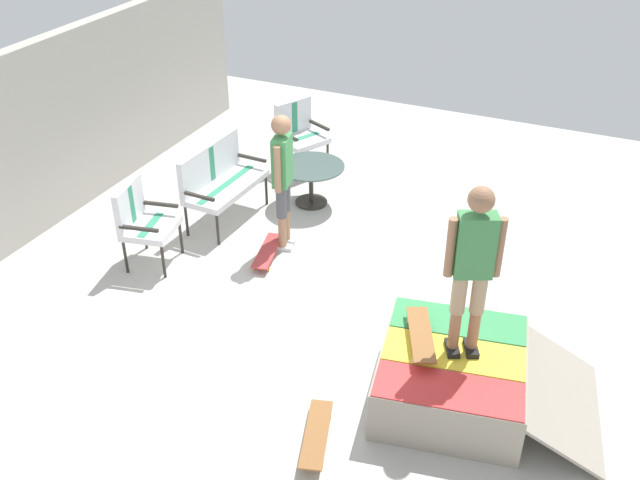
{
  "coord_description": "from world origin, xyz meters",
  "views": [
    {
      "loc": [
        -5.98,
        -2.61,
        4.83
      ],
      "look_at": [
        0.09,
        0.13,
        0.7
      ],
      "focal_mm": 40.81,
      "sensor_mm": 36.0,
      "label": 1
    }
  ],
  "objects_px": {
    "patio_bench": "(218,176)",
    "skateboard_spare": "(316,434)",
    "person_watching": "(283,172)",
    "skateboard_on_ramp": "(421,335)",
    "skate_ramp": "(455,376)",
    "skateboard_by_bench": "(268,251)",
    "patio_chair_near_house": "(298,129)",
    "patio_table": "(311,177)",
    "patio_chair_by_wall": "(141,217)",
    "person_skater": "(473,261)"
  },
  "relations": [
    {
      "from": "patio_chair_near_house",
      "to": "skateboard_spare",
      "type": "height_order",
      "value": "patio_chair_near_house"
    },
    {
      "from": "patio_bench",
      "to": "person_skater",
      "type": "distance_m",
      "value": 4.29
    },
    {
      "from": "skate_ramp",
      "to": "patio_chair_near_house",
      "type": "height_order",
      "value": "patio_chair_near_house"
    },
    {
      "from": "patio_bench",
      "to": "person_watching",
      "type": "distance_m",
      "value": 1.18
    },
    {
      "from": "patio_chair_by_wall",
      "to": "skateboard_spare",
      "type": "relative_size",
      "value": 1.24
    },
    {
      "from": "patio_chair_near_house",
      "to": "patio_table",
      "type": "relative_size",
      "value": 1.13
    },
    {
      "from": "skateboard_on_ramp",
      "to": "skate_ramp",
      "type": "bearing_deg",
      "value": -92.34
    },
    {
      "from": "patio_chair_near_house",
      "to": "skateboard_by_bench",
      "type": "xyz_separation_m",
      "value": [
        -2.39,
        -0.73,
        -0.53
      ]
    },
    {
      "from": "patio_table",
      "to": "skateboard_spare",
      "type": "height_order",
      "value": "patio_table"
    },
    {
      "from": "patio_chair_near_house",
      "to": "skateboard_by_bench",
      "type": "distance_m",
      "value": 2.55
    },
    {
      "from": "patio_bench",
      "to": "skateboard_on_ramp",
      "type": "height_order",
      "value": "patio_bench"
    },
    {
      "from": "patio_bench",
      "to": "person_skater",
      "type": "bearing_deg",
      "value": -117.78
    },
    {
      "from": "patio_bench",
      "to": "patio_chair_by_wall",
      "type": "bearing_deg",
      "value": 167.82
    },
    {
      "from": "patio_bench",
      "to": "patio_chair_near_house",
      "type": "bearing_deg",
      "value": -8.84
    },
    {
      "from": "patio_chair_near_house",
      "to": "skateboard_on_ramp",
      "type": "bearing_deg",
      "value": -140.97
    },
    {
      "from": "skate_ramp",
      "to": "skateboard_spare",
      "type": "height_order",
      "value": "skate_ramp"
    },
    {
      "from": "patio_chair_by_wall",
      "to": "skate_ramp",
      "type": "bearing_deg",
      "value": -100.43
    },
    {
      "from": "patio_chair_by_wall",
      "to": "skateboard_on_ramp",
      "type": "xyz_separation_m",
      "value": [
        -0.72,
        -3.62,
        0.0
      ]
    },
    {
      "from": "skate_ramp",
      "to": "person_skater",
      "type": "distance_m",
      "value": 1.23
    },
    {
      "from": "skateboard_spare",
      "to": "skateboard_on_ramp",
      "type": "distance_m",
      "value": 1.3
    },
    {
      "from": "patio_chair_near_house",
      "to": "patio_bench",
      "type": "bearing_deg",
      "value": 171.16
    },
    {
      "from": "patio_chair_by_wall",
      "to": "person_skater",
      "type": "xyz_separation_m",
      "value": [
        -0.68,
        -3.99,
        0.88
      ]
    },
    {
      "from": "patio_bench",
      "to": "skateboard_spare",
      "type": "height_order",
      "value": "patio_bench"
    },
    {
      "from": "patio_chair_by_wall",
      "to": "person_skater",
      "type": "relative_size",
      "value": 0.62
    },
    {
      "from": "patio_chair_near_house",
      "to": "patio_table",
      "type": "distance_m",
      "value": 1.15
    },
    {
      "from": "patio_chair_by_wall",
      "to": "person_watching",
      "type": "xyz_separation_m",
      "value": [
        1.0,
        -1.35,
        0.4
      ]
    },
    {
      "from": "patio_chair_near_house",
      "to": "skateboard_spare",
      "type": "relative_size",
      "value": 1.24
    },
    {
      "from": "skate_ramp",
      "to": "skateboard_on_ramp",
      "type": "height_order",
      "value": "skateboard_on_ramp"
    },
    {
      "from": "skateboard_by_bench",
      "to": "skateboard_on_ramp",
      "type": "height_order",
      "value": "skateboard_on_ramp"
    },
    {
      "from": "skateboard_by_bench",
      "to": "skate_ramp",
      "type": "bearing_deg",
      "value": -117.66
    },
    {
      "from": "patio_chair_by_wall",
      "to": "skateboard_by_bench",
      "type": "xyz_separation_m",
      "value": [
        0.68,
        -1.29,
        -0.53
      ]
    },
    {
      "from": "patio_bench",
      "to": "patio_chair_by_wall",
      "type": "relative_size",
      "value": 1.25
    },
    {
      "from": "patio_bench",
      "to": "skateboard_on_ramp",
      "type": "xyz_separation_m",
      "value": [
        -2.0,
        -3.34,
        -0.0
      ]
    },
    {
      "from": "patio_bench",
      "to": "skate_ramp",
      "type": "bearing_deg",
      "value": -118.57
    },
    {
      "from": "skateboard_by_bench",
      "to": "patio_bench",
      "type": "bearing_deg",
      "value": 59.11
    },
    {
      "from": "patio_bench",
      "to": "person_skater",
      "type": "xyz_separation_m",
      "value": [
        -1.96,
        -3.72,
        0.88
      ]
    },
    {
      "from": "patio_bench",
      "to": "patio_table",
      "type": "bearing_deg",
      "value": -47.28
    },
    {
      "from": "person_watching",
      "to": "skateboard_on_ramp",
      "type": "xyz_separation_m",
      "value": [
        -1.72,
        -2.27,
        -0.4
      ]
    },
    {
      "from": "skateboard_spare",
      "to": "skateboard_by_bench",
      "type": "bearing_deg",
      "value": 35.88
    },
    {
      "from": "person_watching",
      "to": "skateboard_spare",
      "type": "relative_size",
      "value": 2.09
    },
    {
      "from": "patio_bench",
      "to": "skateboard_spare",
      "type": "distance_m",
      "value": 4.14
    },
    {
      "from": "skate_ramp",
      "to": "person_watching",
      "type": "distance_m",
      "value": 3.23
    },
    {
      "from": "patio_bench",
      "to": "skateboard_on_ramp",
      "type": "distance_m",
      "value": 3.89
    },
    {
      "from": "patio_chair_near_house",
      "to": "skateboard_spare",
      "type": "distance_m",
      "value": 5.44
    },
    {
      "from": "person_skater",
      "to": "skateboard_on_ramp",
      "type": "bearing_deg",
      "value": 96.2
    },
    {
      "from": "patio_chair_by_wall",
      "to": "skateboard_on_ramp",
      "type": "bearing_deg",
      "value": -101.2
    },
    {
      "from": "skateboard_by_bench",
      "to": "patio_table",
      "type": "bearing_deg",
      "value": 3.75
    },
    {
      "from": "patio_table",
      "to": "person_skater",
      "type": "bearing_deg",
      "value": -135.05
    },
    {
      "from": "person_watching",
      "to": "skateboard_on_ramp",
      "type": "bearing_deg",
      "value": -127.17
    },
    {
      "from": "patio_table",
      "to": "skateboard_on_ramp",
      "type": "distance_m",
      "value": 3.74
    }
  ]
}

